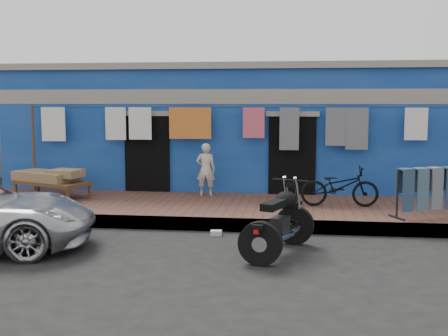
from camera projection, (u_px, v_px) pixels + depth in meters
ground at (208, 253)px, 9.09m from camera, size 80.00×80.00×0.00m
sidewalk at (230, 210)px, 12.03m from camera, size 28.00×3.00×0.25m
curb at (221, 225)px, 10.60m from camera, size 28.00×0.10×0.25m
building at (246, 128)px, 15.77m from camera, size 12.20×5.20×3.36m
clothesline at (230, 129)px, 13.08m from camera, size 10.06×0.06×2.10m
seated_person at (206, 170)px, 12.99m from camera, size 0.46×0.32×1.23m
bicycle at (340, 182)px, 11.71m from camera, size 1.62×0.63×1.03m
motorcycle at (279, 219)px, 8.95m from camera, size 1.80×2.19×1.15m
charpoy at (52, 183)px, 12.87m from camera, size 2.50×2.21×0.63m
jeans_rack at (441, 191)px, 10.78m from camera, size 2.33×1.93×0.97m
litter_a at (216, 233)px, 10.27m from camera, size 0.22×0.18×0.09m
litter_b at (250, 234)px, 10.19m from camera, size 0.21×0.20×0.08m
litter_c at (272, 238)px, 9.95m from camera, size 0.19×0.22×0.08m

